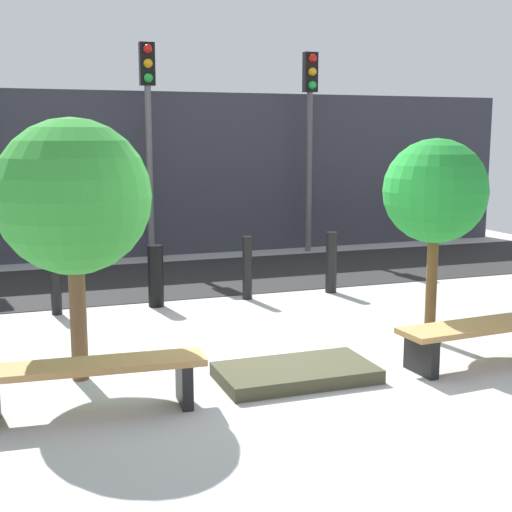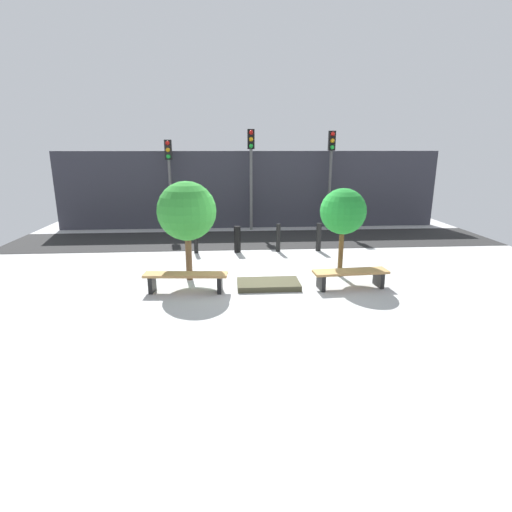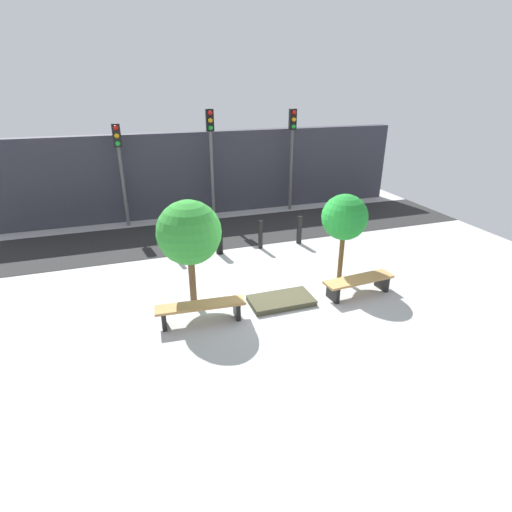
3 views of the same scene
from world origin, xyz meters
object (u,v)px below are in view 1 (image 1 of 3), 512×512
object	(u,v)px
traffic_light_mid_east	(310,117)
bollard_right	(331,262)
tree_behind_left_bench	(73,198)
traffic_light_mid_west	(148,113)
bollard_far_left	(56,284)
bollard_left	(156,276)
bench_right	(480,334)
tree_behind_right_bench	(435,192)
bollard_center	(247,268)
planter_bed	(296,373)
bench_left	(91,376)

from	to	relation	value
traffic_light_mid_east	bollard_right	bearing A→B (deg)	-108.64
tree_behind_left_bench	traffic_light_mid_west	xyz separation A→B (m)	(2.02, 6.47, 0.99)
bollard_far_left	bollard_left	size ratio (longest dim) A/B	0.97
bench_right	tree_behind_right_bench	bearing A→B (deg)	85.77
bench_right	tree_behind_left_bench	xyz separation A→B (m)	(-4.04, 0.93, 1.49)
bollard_center	bollard_far_left	bearing A→B (deg)	180.00
bollard_far_left	traffic_light_mid_east	world-z (taller)	traffic_light_mid_east
planter_bed	bollard_right	distance (m)	4.07
bench_left	bollard_far_left	size ratio (longest dim) A/B	2.37
bollard_far_left	bollard_right	world-z (taller)	bollard_right
bench_right	bollard_right	bearing A→B (deg)	85.33
bollard_far_left	bollard_right	xyz separation A→B (m)	(4.10, 0.00, 0.04)
traffic_light_mid_west	traffic_light_mid_east	size ratio (longest dim) A/B	1.01
bench_right	bollard_left	distance (m)	4.58
planter_bed	traffic_light_mid_west	world-z (taller)	traffic_light_mid_west
bench_right	bollard_center	xyz separation A→B (m)	(-1.34, 3.69, 0.14)
tree_behind_left_bench	traffic_light_mid_west	size ratio (longest dim) A/B	0.63
traffic_light_mid_west	bollard_center	bearing A→B (deg)	-79.58
bollard_center	traffic_light_mid_east	xyz separation A→B (m)	(2.62, 3.71, 2.30)
tree_behind_left_bench	bollard_left	distance (m)	3.36
tree_behind_left_bench	traffic_light_mid_east	bearing A→B (deg)	50.57
tree_behind_right_bench	traffic_light_mid_west	distance (m)	6.86
bench_right	bollard_far_left	size ratio (longest dim) A/B	2.21
bench_right	traffic_light_mid_west	world-z (taller)	traffic_light_mid_west
bench_left	traffic_light_mid_west	world-z (taller)	traffic_light_mid_west
tree_behind_right_bench	bollard_far_left	xyz separation A→B (m)	(-4.07, 2.76, -1.33)
traffic_light_mid_west	traffic_light_mid_east	distance (m)	3.30
tree_behind_left_bench	bollard_left	xyz separation A→B (m)	(1.34, 2.76, -1.37)
bench_right	bollard_center	size ratio (longest dim) A/B	2.01
bench_left	tree_behind_right_bench	bearing A→B (deg)	17.26
traffic_light_mid_west	bollard_left	bearing A→B (deg)	-100.42
bench_left	bollard_right	bearing A→B (deg)	46.47
tree_behind_right_bench	tree_behind_left_bench	bearing A→B (deg)	180.00
bollard_left	traffic_light_mid_west	distance (m)	4.45
bollard_left	bollard_right	xyz separation A→B (m)	(2.73, 0.00, 0.03)
bench_right	traffic_light_mid_east	xyz separation A→B (m)	(1.28, 7.40, 2.44)
bollard_left	planter_bed	bearing A→B (deg)	-78.94
tree_behind_right_bench	bollard_right	xyz separation A→B (m)	(0.03, 2.76, -1.29)
bench_left	tree_behind_right_bench	distance (m)	4.38
bench_left	planter_bed	world-z (taller)	bench_left
planter_bed	bollard_left	distance (m)	3.58
bollard_center	bollard_right	world-z (taller)	bollard_right
bollard_right	planter_bed	bearing A→B (deg)	-120.38
bench_left	traffic_light_mid_east	bearing A→B (deg)	58.53
traffic_light_mid_west	bollard_far_left	bearing A→B (deg)	-118.89
bollard_center	traffic_light_mid_west	xyz separation A→B (m)	(-0.68, 3.71, 2.33)
bench_right	bollard_left	xyz separation A→B (m)	(-2.70, 3.69, 0.11)
planter_bed	traffic_light_mid_east	bearing A→B (deg)	65.39
traffic_light_mid_east	tree_behind_left_bench	bearing A→B (deg)	-129.43
traffic_light_mid_west	tree_behind_right_bench	bearing A→B (deg)	-72.66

